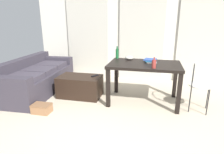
% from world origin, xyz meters
% --- Properties ---
extents(ground_plane, '(7.32, 7.32, 0.00)m').
position_xyz_m(ground_plane, '(0.00, 1.13, 0.00)').
color(ground_plane, beige).
extents(wall_back, '(5.71, 0.10, 2.60)m').
position_xyz_m(wall_back, '(0.00, 3.05, 1.30)').
color(wall_back, silver).
rests_on(wall_back, ground).
extents(curtains, '(4.06, 0.03, 2.24)m').
position_xyz_m(curtains, '(0.00, 2.97, 1.12)').
color(curtains, beige).
rests_on(curtains, ground).
extents(couch, '(0.96, 2.06, 0.73)m').
position_xyz_m(couch, '(-2.16, 1.49, 0.30)').
color(couch, '#38333D').
rests_on(couch, ground).
extents(coffee_table, '(0.87, 0.53, 0.43)m').
position_xyz_m(coffee_table, '(-1.11, 1.43, 0.22)').
color(coffee_table, black).
rests_on(coffee_table, ground).
extents(craft_table, '(1.32, 0.84, 0.77)m').
position_xyz_m(craft_table, '(0.20, 1.45, 0.67)').
color(craft_table, black).
rests_on(craft_table, ground).
extents(wire_chair, '(0.40, 0.42, 0.83)m').
position_xyz_m(wire_chair, '(1.11, 1.29, 0.53)').
color(wire_chair, silver).
rests_on(wire_chair, ground).
extents(bottle_near, '(0.06, 0.06, 0.25)m').
position_xyz_m(bottle_near, '(-0.40, 1.80, 0.87)').
color(bottle_near, '#195B2D').
rests_on(bottle_near, craft_table).
extents(bottle_far, '(0.07, 0.07, 0.18)m').
position_xyz_m(bottle_far, '(0.37, 1.12, 0.84)').
color(bottle_far, '#99332D').
rests_on(bottle_far, craft_table).
extents(bowl, '(0.16, 0.16, 0.08)m').
position_xyz_m(bowl, '(-0.14, 1.73, 0.81)').
color(bowl, beige).
rests_on(bowl, craft_table).
extents(book_stack, '(0.25, 0.27, 0.06)m').
position_xyz_m(book_stack, '(0.30, 1.58, 0.80)').
color(book_stack, silver).
rests_on(book_stack, craft_table).
extents(tv_remote_primary, '(0.13, 0.17, 0.02)m').
position_xyz_m(tv_remote_primary, '(-0.80, 1.51, 0.44)').
color(tv_remote_primary, black).
rests_on(tv_remote_primary, coffee_table).
extents(shoebox, '(0.32, 0.21, 0.16)m').
position_xyz_m(shoebox, '(-1.48, 0.58, 0.08)').
color(shoebox, '#996B47').
rests_on(shoebox, ground).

